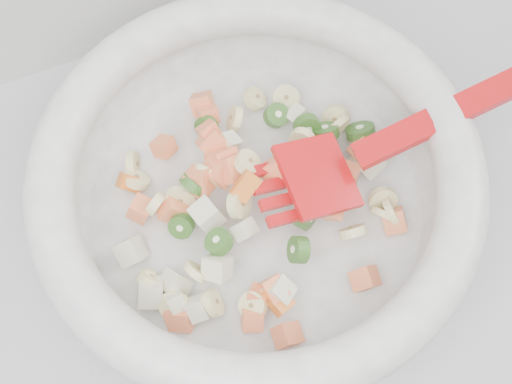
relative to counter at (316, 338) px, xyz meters
name	(u,v)px	position (x,y,z in m)	size (l,w,h in m)	color
counter	(316,338)	(0.00, 0.00, 0.00)	(2.00, 0.60, 0.90)	#9E9EA3
mixing_bowl	(257,186)	(-0.08, 0.04, 0.51)	(0.51, 0.39, 0.14)	white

